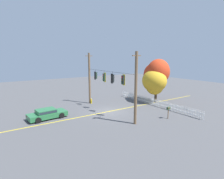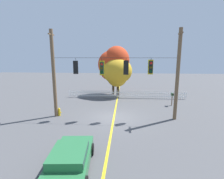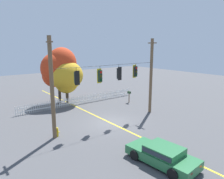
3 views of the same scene
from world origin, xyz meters
name	(u,v)px [view 2 (image 2 of 3)]	position (x,y,z in m)	size (l,w,h in m)	color
ground	(114,117)	(0.00, 0.00, 0.00)	(80.00, 80.00, 0.00)	#4C4C4F
lane_centerline_stripe	(114,117)	(0.00, 0.00, 0.00)	(0.16, 36.00, 0.01)	gold
signal_support_span	(114,74)	(0.00, 0.00, 3.91)	(10.98, 1.10, 7.70)	brown
traffic_signal_eastbound_side	(76,67)	(-3.30, -0.01, 4.50)	(0.43, 0.38, 1.38)	black
traffic_signal_northbound_secondary	(102,68)	(-1.05, 0.01, 4.44)	(0.43, 0.38, 1.50)	black
traffic_signal_westbound_side	(126,67)	(1.02, -0.01, 4.50)	(0.43, 0.38, 1.41)	black
traffic_signal_southbound_primary	(151,67)	(3.09, 0.01, 4.54)	(0.43, 0.38, 1.40)	black
white_picket_fence	(126,94)	(1.16, 7.30, 0.51)	(15.32, 0.06, 1.01)	white
autumn_maple_near_fence	(113,64)	(-0.71, 9.53, 4.35)	(4.38, 3.59, 6.80)	#473828
autumn_maple_mid	(117,72)	(-0.11, 8.61, 3.33)	(4.04, 3.44, 5.25)	#473828
parked_car	(70,159)	(-1.65, -7.45, 0.61)	(2.30, 4.47, 1.15)	#286B3D
fire_hydrant	(59,112)	(-5.09, 0.10, 0.37)	(0.38, 0.22, 0.75)	gold
roadside_mailbox	(172,95)	(6.21, 4.29, 1.17)	(0.25, 0.44, 1.44)	brown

